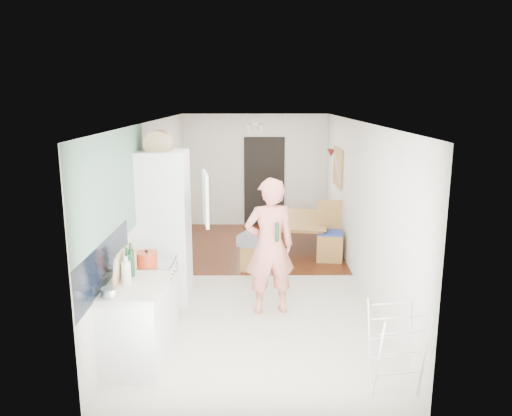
{
  "coord_description": "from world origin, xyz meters",
  "views": [
    {
      "loc": [
        -0.01,
        -7.54,
        2.87
      ],
      "look_at": [
        0.01,
        0.2,
        1.13
      ],
      "focal_mm": 35.0,
      "sensor_mm": 36.0,
      "label": 1
    }
  ],
  "objects_px": {
    "drying_rack": "(396,349)",
    "person": "(270,234)",
    "stool": "(254,258)",
    "dining_table": "(304,236)",
    "dining_chair": "(330,232)"
  },
  "relations": [
    {
      "from": "dining_chair",
      "to": "drying_rack",
      "type": "distance_m",
      "value": 4.04
    },
    {
      "from": "dining_chair",
      "to": "stool",
      "type": "bearing_deg",
      "value": -151.71
    },
    {
      "from": "dining_table",
      "to": "drying_rack",
      "type": "relative_size",
      "value": 1.65
    },
    {
      "from": "person",
      "to": "dining_table",
      "type": "bearing_deg",
      "value": -116.24
    },
    {
      "from": "person",
      "to": "dining_chair",
      "type": "height_order",
      "value": "person"
    },
    {
      "from": "drying_rack",
      "to": "dining_table",
      "type": "bearing_deg",
      "value": 85.92
    },
    {
      "from": "dining_table",
      "to": "stool",
      "type": "height_order",
      "value": "dining_table"
    },
    {
      "from": "person",
      "to": "stool",
      "type": "bearing_deg",
      "value": -93.95
    },
    {
      "from": "drying_rack",
      "to": "person",
      "type": "bearing_deg",
      "value": 113.46
    },
    {
      "from": "person",
      "to": "stool",
      "type": "relative_size",
      "value": 4.83
    },
    {
      "from": "dining_chair",
      "to": "stool",
      "type": "xyz_separation_m",
      "value": [
        -1.35,
        -0.56,
        -0.3
      ]
    },
    {
      "from": "person",
      "to": "dining_table",
      "type": "height_order",
      "value": "person"
    },
    {
      "from": "person",
      "to": "drying_rack",
      "type": "bearing_deg",
      "value": 111.22
    },
    {
      "from": "person",
      "to": "drying_rack",
      "type": "height_order",
      "value": "person"
    },
    {
      "from": "dining_table",
      "to": "dining_chair",
      "type": "relative_size",
      "value": 1.36
    }
  ]
}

